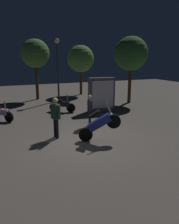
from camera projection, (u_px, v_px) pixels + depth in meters
name	position (u px, v px, depth m)	size (l,w,h in m)	color
ground_plane	(88.00, 141.00, 8.85)	(40.00, 40.00, 0.00)	#605951
motorcycle_blue_foreground	(99.00, 124.00, 8.58)	(1.52, 0.86, 1.63)	black
motorcycle_black_parked_left	(62.00, 105.00, 13.47)	(1.43, 1.01, 1.11)	black
motorcycle_pink_parked_right	(1.00, 113.00, 11.56)	(1.16, 1.32, 1.11)	black
person_rider_beside	(90.00, 108.00, 10.56)	(0.36, 0.64, 1.55)	black
person_bystander_far	(56.00, 114.00, 8.96)	(0.34, 0.66, 1.71)	black
streetlamp_near	(58.00, 62.00, 16.33)	(0.36, 0.36, 4.65)	#38383D
tree_left_bg	(35.00, 54.00, 16.83)	(2.19, 2.19, 4.69)	#4C331E
tree_center_bg	(81.00, 59.00, 19.32)	(2.35, 2.35, 4.36)	#4C331E
tree_right_bg	(131.00, 54.00, 15.55)	(2.41, 2.41, 4.76)	#4C331E
kiosk_billboard	(101.00, 95.00, 13.50)	(1.65, 0.72, 2.10)	#595960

